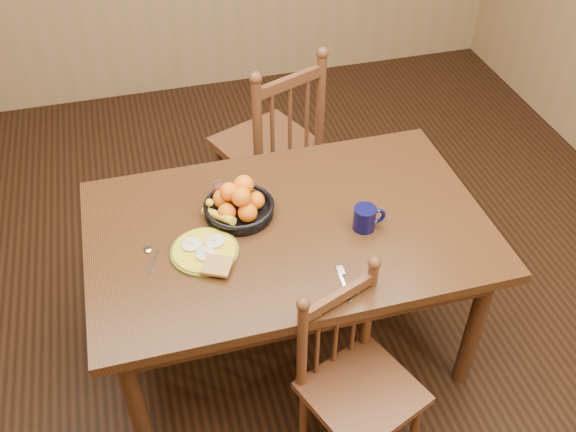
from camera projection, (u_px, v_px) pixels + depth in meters
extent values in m
cube|color=black|center=(288.00, 341.00, 3.07)|extent=(4.50, 5.00, 0.01)
cube|color=black|center=(288.00, 229.00, 2.59)|extent=(1.60, 1.00, 0.04)
cube|color=#31190D|center=(264.00, 181.00, 2.94)|extent=(1.40, 0.04, 0.10)
cube|color=#31190D|center=(318.00, 320.00, 2.33)|extent=(1.40, 0.04, 0.10)
cube|color=#31190D|center=(448.00, 212.00, 2.78)|extent=(0.04, 0.84, 0.10)
cube|color=#31190D|center=(110.00, 276.00, 2.49)|extent=(0.04, 0.84, 0.10)
cylinder|color=#31190D|center=(137.00, 405.00, 2.41)|extent=(0.07, 0.07, 0.70)
cylinder|color=#31190D|center=(474.00, 328.00, 2.69)|extent=(0.07, 0.07, 0.70)
cylinder|color=#31190D|center=(121.00, 259.00, 2.99)|extent=(0.07, 0.07, 0.70)
cylinder|color=#31190D|center=(400.00, 208.00, 3.26)|extent=(0.07, 0.07, 0.70)
cube|color=#492916|center=(266.00, 145.00, 3.44)|extent=(0.61, 0.60, 0.04)
cylinder|color=#492916|center=(276.00, 154.00, 3.81)|extent=(0.04, 0.04, 0.47)
cylinder|color=#492916|center=(221.00, 179.00, 3.63)|extent=(0.04, 0.04, 0.47)
cylinder|color=#492916|center=(315.00, 185.00, 3.59)|extent=(0.04, 0.04, 0.47)
cylinder|color=#492916|center=(258.00, 213.00, 3.41)|extent=(0.04, 0.04, 0.47)
cylinder|color=#492916|center=(320.00, 104.00, 3.22)|extent=(0.05, 0.05, 0.56)
cylinder|color=#492916|center=(258.00, 131.00, 3.05)|extent=(0.05, 0.05, 0.56)
cylinder|color=#492916|center=(290.00, 126.00, 3.17)|extent=(0.02, 0.02, 0.43)
cube|color=#492916|center=(290.00, 82.00, 3.01)|extent=(0.37, 0.18, 0.05)
cube|color=#492916|center=(362.00, 393.00, 2.40)|extent=(0.50, 0.49, 0.04)
cylinder|color=#492916|center=(414.00, 429.00, 2.52)|extent=(0.03, 0.03, 0.38)
cylinder|color=#492916|center=(303.00, 417.00, 2.55)|extent=(0.03, 0.03, 0.38)
cylinder|color=#492916|center=(363.00, 376.00, 2.70)|extent=(0.03, 0.03, 0.38)
cylinder|color=#492916|center=(302.00, 347.00, 2.27)|extent=(0.04, 0.04, 0.46)
cylinder|color=#492916|center=(369.00, 306.00, 2.42)|extent=(0.04, 0.04, 0.46)
cylinder|color=#492916|center=(336.00, 333.00, 2.38)|extent=(0.02, 0.02, 0.35)
cube|color=#492916|center=(339.00, 297.00, 2.24)|extent=(0.31, 0.14, 0.04)
cylinder|color=#59601E|center=(205.00, 251.00, 2.45)|extent=(0.26, 0.26, 0.01)
cylinder|color=gold|center=(205.00, 250.00, 2.45)|extent=(0.24, 0.24, 0.01)
ellipsoid|color=silver|center=(191.00, 244.00, 2.46)|extent=(0.08, 0.08, 0.01)
cube|color=#F2E08C|center=(191.00, 242.00, 2.45)|extent=(0.02, 0.02, 0.01)
ellipsoid|color=silver|center=(215.00, 241.00, 2.47)|extent=(0.08, 0.08, 0.01)
cube|color=#F2E08C|center=(214.00, 239.00, 2.46)|extent=(0.02, 0.02, 0.01)
ellipsoid|color=silver|center=(206.00, 253.00, 2.42)|extent=(0.08, 0.08, 0.01)
cube|color=#F2E08C|center=(205.00, 251.00, 2.41)|extent=(0.02, 0.02, 0.01)
cube|color=brown|center=(217.00, 266.00, 2.37)|extent=(0.14, 0.14, 0.01)
cube|color=silver|center=(345.00, 287.00, 2.32)|extent=(0.02, 0.15, 0.00)
cube|color=silver|center=(341.00, 270.00, 2.38)|extent=(0.03, 0.05, 0.00)
cube|color=silver|center=(154.00, 262.00, 2.41)|extent=(0.06, 0.11, 0.00)
ellipsoid|color=silver|center=(148.00, 249.00, 2.47)|extent=(0.03, 0.04, 0.01)
cylinder|color=#090934|center=(365.00, 218.00, 2.53)|extent=(0.09, 0.09, 0.10)
torus|color=#090934|center=(377.00, 216.00, 2.54)|extent=(0.07, 0.02, 0.07)
cylinder|color=black|center=(365.00, 210.00, 2.50)|extent=(0.08, 0.08, 0.00)
cylinder|color=silver|center=(221.00, 193.00, 2.65)|extent=(0.06, 0.06, 0.09)
cylinder|color=maroon|center=(221.00, 194.00, 2.66)|extent=(0.05, 0.05, 0.07)
cylinder|color=black|center=(239.00, 212.00, 2.62)|extent=(0.28, 0.28, 0.02)
torus|color=black|center=(239.00, 206.00, 2.59)|extent=(0.29, 0.29, 0.02)
cylinder|color=black|center=(239.00, 214.00, 2.62)|extent=(0.10, 0.10, 0.01)
sphere|color=orange|center=(256.00, 200.00, 2.60)|extent=(0.07, 0.07, 0.07)
sphere|color=orange|center=(241.00, 192.00, 2.64)|extent=(0.08, 0.08, 0.08)
sphere|color=orange|center=(223.00, 199.00, 2.60)|extent=(0.08, 0.08, 0.08)
sphere|color=orange|center=(227.00, 212.00, 2.55)|extent=(0.07, 0.07, 0.07)
sphere|color=orange|center=(248.00, 213.00, 2.54)|extent=(0.08, 0.08, 0.08)
sphere|color=orange|center=(244.00, 185.00, 2.57)|extent=(0.08, 0.08, 0.08)
sphere|color=orange|center=(229.00, 191.00, 2.55)|extent=(0.07, 0.07, 0.07)
sphere|color=orange|center=(241.00, 197.00, 2.52)|extent=(0.08, 0.08, 0.08)
cylinder|color=yellow|center=(219.00, 216.00, 2.55)|extent=(0.10, 0.17, 0.07)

